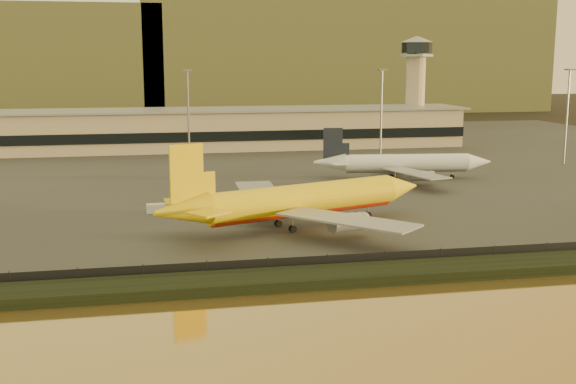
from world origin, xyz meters
TOP-DOWN VIEW (x-y plane):
  - ground at (0.00, 0.00)m, footprint 900.00×900.00m
  - embankment at (0.00, -17.00)m, footprint 320.00×7.00m
  - tarmac at (0.00, 95.00)m, footprint 320.00×220.00m
  - perimeter_fence at (0.00, -13.00)m, footprint 300.00×0.05m
  - terminal_building at (-14.52, 125.55)m, footprint 202.00×25.00m
  - control_tower at (70.00, 131.00)m, footprint 11.20×11.20m
  - apron_light_masts at (15.00, 75.00)m, footprint 152.20×12.20m
  - distant_hills at (-20.74, 340.00)m, footprint 470.00×160.00m
  - dhl_cargo_jet at (3.76, 12.61)m, footprint 49.65×47.15m
  - white_narrowbody_jet at (38.49, 56.93)m, footprint 42.57×41.28m
  - gse_vehicle_yellow at (3.59, 31.09)m, footprint 4.92×3.10m
  - gse_vehicle_white at (-19.43, 29.65)m, footprint 3.72×1.82m

SIDE VIEW (x-z plane):
  - ground at x=0.00m, z-range 0.00..0.00m
  - tarmac at x=0.00m, z-range 0.00..0.20m
  - embankment at x=0.00m, z-range 0.00..1.40m
  - gse_vehicle_white at x=-19.43m, z-range 0.20..1.84m
  - gse_vehicle_yellow at x=3.59m, z-range 0.20..2.25m
  - perimeter_fence at x=0.00m, z-range 0.20..2.40m
  - white_narrowbody_jet at x=38.49m, z-range -2.26..9.96m
  - dhl_cargo_jet at x=3.76m, z-range -2.88..12.41m
  - terminal_building at x=-14.52m, z-range -0.05..12.55m
  - apron_light_masts at x=15.00m, z-range 3.00..28.40m
  - control_tower at x=70.00m, z-range 3.91..39.41m
  - distant_hills at x=-20.74m, z-range -3.61..66.39m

